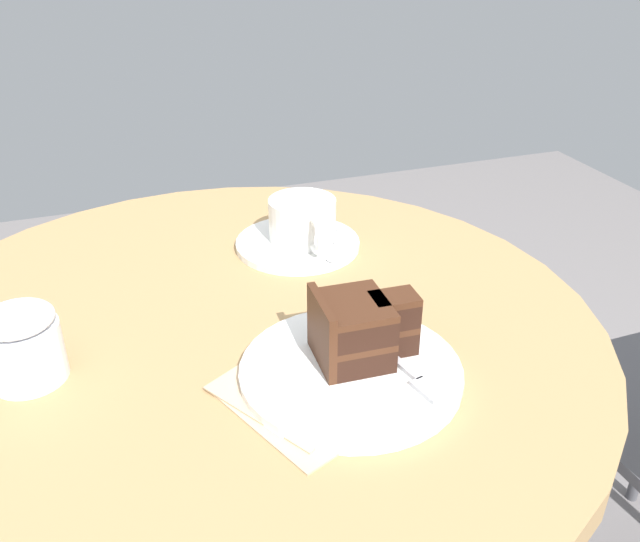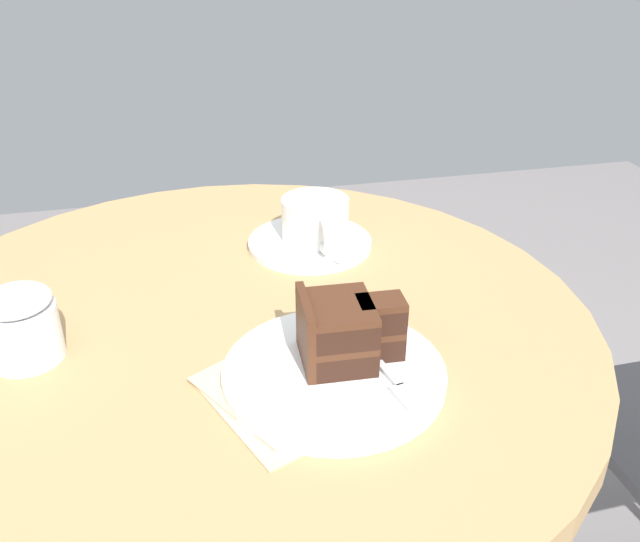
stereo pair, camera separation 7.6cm
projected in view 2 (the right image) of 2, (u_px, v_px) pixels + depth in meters
cafe_table at (239, 403)px, 0.81m from camera, size 0.80×0.80×0.75m
saucer at (310, 243)px, 0.90m from camera, size 0.16×0.16×0.01m
coffee_cup at (315, 219)px, 0.89m from camera, size 0.12×0.09×0.06m
teaspoon at (345, 250)px, 0.87m from camera, size 0.09×0.05×0.00m
cake_plate at (334, 373)px, 0.65m from camera, size 0.22×0.22×0.01m
cake_slice at (343, 331)px, 0.65m from camera, size 0.08×0.10×0.07m
fork at (389, 375)px, 0.63m from camera, size 0.14×0.04×0.00m
napkin at (290, 387)px, 0.64m from camera, size 0.20×0.19×0.00m
sugar_pot at (21, 325)px, 0.66m from camera, size 0.07×0.07×0.08m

